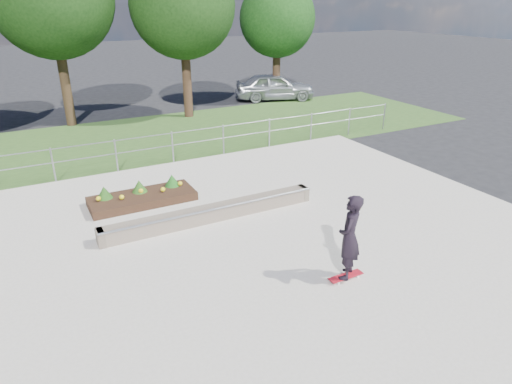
{
  "coord_description": "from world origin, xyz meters",
  "views": [
    {
      "loc": [
        -4.73,
        -7.75,
        5.59
      ],
      "look_at": [
        0.2,
        1.5,
        1.1
      ],
      "focal_mm": 32.0,
      "sensor_mm": 36.0,
      "label": 1
    }
  ],
  "objects_px": {
    "grind_ledge": "(212,213)",
    "parked_car": "(275,87)",
    "skateboarder": "(349,238)",
    "planter_bed": "(142,196)"
  },
  "relations": [
    {
      "from": "grind_ledge",
      "to": "parked_car",
      "type": "bearing_deg",
      "value": 53.83
    },
    {
      "from": "parked_car",
      "to": "grind_ledge",
      "type": "bearing_deg",
      "value": 163.95
    },
    {
      "from": "skateboarder",
      "to": "parked_car",
      "type": "bearing_deg",
      "value": 64.43
    },
    {
      "from": "grind_ledge",
      "to": "skateboarder",
      "type": "height_order",
      "value": "skateboarder"
    },
    {
      "from": "planter_bed",
      "to": "skateboarder",
      "type": "bearing_deg",
      "value": -65.22
    },
    {
      "from": "planter_bed",
      "to": "parked_car",
      "type": "bearing_deg",
      "value": 45.22
    },
    {
      "from": "planter_bed",
      "to": "skateboarder",
      "type": "relative_size",
      "value": 1.55
    },
    {
      "from": "grind_ledge",
      "to": "skateboarder",
      "type": "distance_m",
      "value": 4.25
    },
    {
      "from": "skateboarder",
      "to": "parked_car",
      "type": "distance_m",
      "value": 18.77
    },
    {
      "from": "grind_ledge",
      "to": "skateboarder",
      "type": "xyz_separation_m",
      "value": [
        1.4,
        -3.93,
        0.8
      ]
    }
  ]
}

